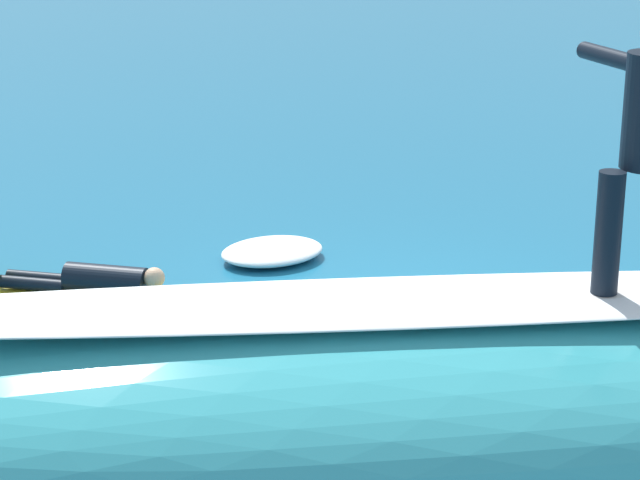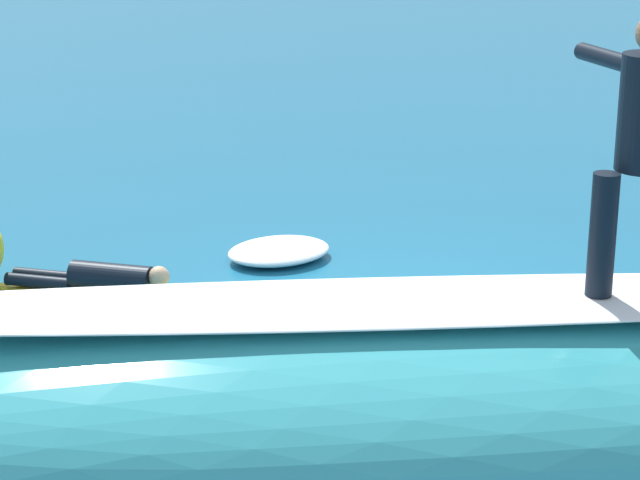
# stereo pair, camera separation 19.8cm
# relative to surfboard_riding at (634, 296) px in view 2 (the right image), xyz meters

# --- Properties ---
(ground_plane) EXTENTS (120.00, 120.00, 0.00)m
(ground_plane) POSITION_rel_surfboard_riding_xyz_m (1.28, -2.90, -1.35)
(ground_plane) COLOR #196084
(wave_crest) EXTENTS (9.81, 2.95, 1.31)m
(wave_crest) POSITION_rel_surfboard_riding_xyz_m (1.52, 0.08, -0.69)
(wave_crest) COLOR teal
(wave_crest) RESTS_ON ground_plane
(wave_foam_lip) EXTENTS (8.28, 1.28, 0.08)m
(wave_foam_lip) POSITION_rel_surfboard_riding_xyz_m (1.52, 0.08, 0.00)
(wave_foam_lip) COLOR white
(wave_foam_lip) RESTS_ON wave_crest
(surfboard_riding) EXTENTS (2.09, 1.09, 0.08)m
(surfboard_riding) POSITION_rel_surfboard_riding_xyz_m (0.00, 0.00, 0.00)
(surfboard_riding) COLOR silver
(surfboard_riding) RESTS_ON wave_crest
(surfboard_paddling) EXTENTS (2.39, 1.16, 0.08)m
(surfboard_paddling) POSITION_rel_surfboard_riding_xyz_m (3.71, -3.58, -1.31)
(surfboard_paddling) COLOR yellow
(surfboard_paddling) RESTS_ON ground_plane
(surfer_paddling) EXTENTS (1.55, 0.64, 0.28)m
(surfer_paddling) POSITION_rel_surfboard_riding_xyz_m (3.82, -3.61, -1.15)
(surfer_paddling) COLOR black
(surfer_paddling) RESTS_ON surfboard_paddling
(foam_patch_mid) EXTENTS (1.33, 1.24, 0.18)m
(foam_patch_mid) POSITION_rel_surfboard_riding_xyz_m (2.20, -4.68, -1.26)
(foam_patch_mid) COLOR white
(foam_patch_mid) RESTS_ON ground_plane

